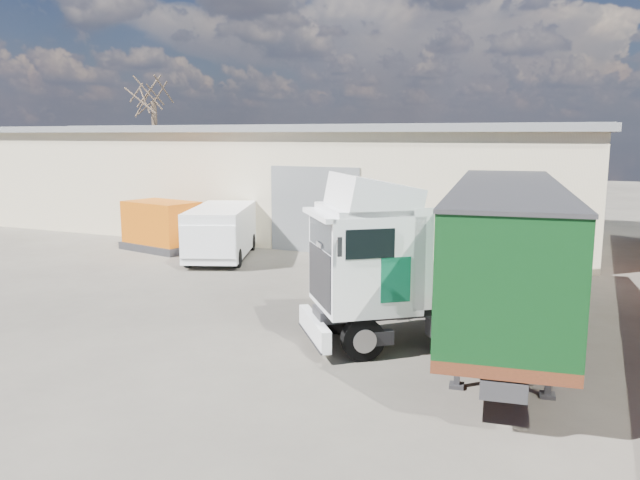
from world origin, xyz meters
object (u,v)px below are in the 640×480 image
at_px(tractor_unit, 395,273).
at_px(box_trailer, 506,244).
at_px(bare_tree, 153,87).
at_px(panel_van, 220,233).
at_px(orange_skip, 162,229).

distance_m(tractor_unit, box_trailer, 2.86).
height_order(bare_tree, panel_van, bare_tree).
height_order(bare_tree, tractor_unit, bare_tree).
distance_m(bare_tree, tractor_unit, 30.52).
xyz_separation_m(tractor_unit, orange_skip, (-12.76, 7.69, -0.79)).
relative_size(bare_tree, orange_skip, 2.60).
distance_m(panel_van, orange_skip, 3.58).
distance_m(tractor_unit, panel_van, 11.55).
xyz_separation_m(bare_tree, orange_skip, (9.71, -12.02, -7.01)).
relative_size(box_trailer, orange_skip, 3.11).
height_order(bare_tree, orange_skip, bare_tree).
relative_size(panel_van, orange_skip, 1.48).
height_order(box_trailer, orange_skip, box_trailer).
bearing_deg(box_trailer, tractor_unit, -152.03).
bearing_deg(box_trailer, panel_van, 147.80).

